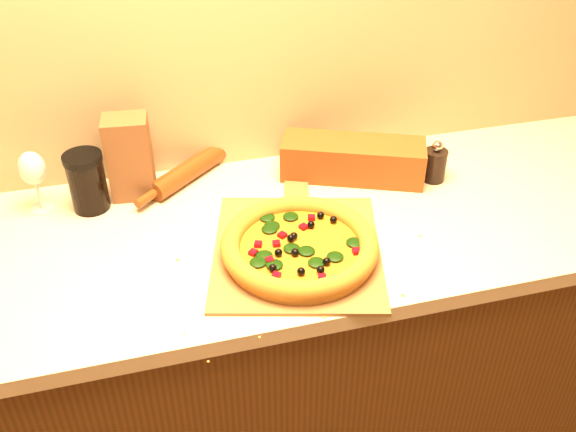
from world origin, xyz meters
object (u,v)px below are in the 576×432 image
at_px(pizza_peel, 297,246).
at_px(pizza, 300,246).
at_px(dark_jar, 87,182).
at_px(pepper_grinder, 435,164).
at_px(rolling_pin, 191,170).
at_px(wine_glass, 32,170).

height_order(pizza_peel, pizza, pizza).
height_order(pizza_peel, dark_jar, dark_jar).
bearing_deg(dark_jar, pepper_grinder, -6.35).
relative_size(pepper_grinder, rolling_pin, 0.37).
distance_m(pizza, rolling_pin, 0.44).
height_order(pizza_peel, pepper_grinder, pepper_grinder).
xyz_separation_m(pizza_peel, dark_jar, (-0.45, 0.29, 0.07)).
relative_size(pizza_peel, dark_jar, 3.98).
relative_size(rolling_pin, wine_glass, 1.95).
relative_size(pizza_peel, wine_glass, 3.74).
bearing_deg(pepper_grinder, dark_jar, 173.65).
bearing_deg(dark_jar, pizza_peel, -32.49).
bearing_deg(rolling_pin, wine_glass, -172.82).
relative_size(pizza, dark_jar, 2.33).
distance_m(pepper_grinder, rolling_pin, 0.65).
distance_m(pepper_grinder, wine_glass, 1.02).
distance_m(pizza, dark_jar, 0.56).
distance_m(pizza_peel, rolling_pin, 0.41).
height_order(pizza_peel, rolling_pin, rolling_pin).
relative_size(pepper_grinder, dark_jar, 0.76).
height_order(wine_glass, dark_jar, wine_glass).
height_order(pizza, pepper_grinder, pepper_grinder).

